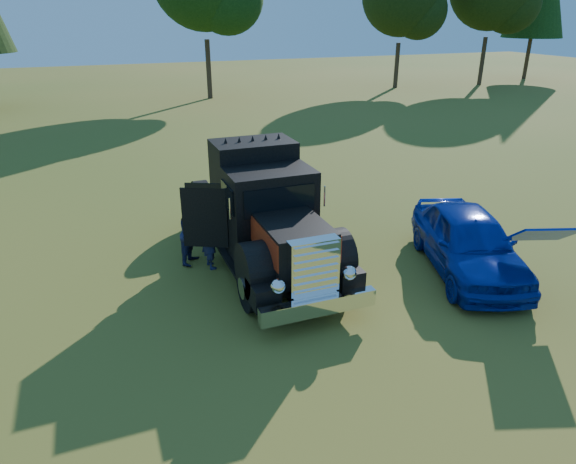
% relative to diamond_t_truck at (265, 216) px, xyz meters
% --- Properties ---
extents(ground, '(120.00, 120.00, 0.00)m').
position_rel_diamond_t_truck_xyz_m(ground, '(0.88, -2.68, -1.28)').
color(ground, '#40591A').
rests_on(ground, ground).
extents(diamond_t_truck, '(3.29, 7.16, 3.00)m').
position_rel_diamond_t_truck_xyz_m(diamond_t_truck, '(0.00, 0.00, 0.00)').
color(diamond_t_truck, black).
rests_on(diamond_t_truck, ground).
extents(hotrod_coupe, '(3.25, 5.00, 1.89)m').
position_rel_diamond_t_truck_xyz_m(hotrod_coupe, '(4.54, -2.25, -0.48)').
color(hotrod_coupe, '#071DA2').
rests_on(hotrod_coupe, ground).
extents(spectator_near, '(0.43, 0.61, 1.57)m').
position_rel_diamond_t_truck_xyz_m(spectator_near, '(-1.39, 0.23, -0.49)').
color(spectator_near, '#222750').
rests_on(spectator_near, ground).
extents(spectator_far, '(0.95, 0.99, 1.61)m').
position_rel_diamond_t_truck_xyz_m(spectator_far, '(-1.74, 0.68, -0.47)').
color(spectator_far, '#1A223E').
rests_on(spectator_far, ground).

